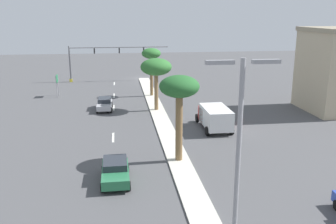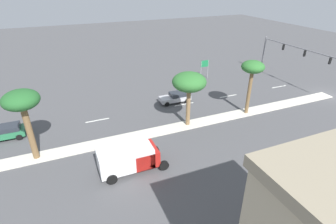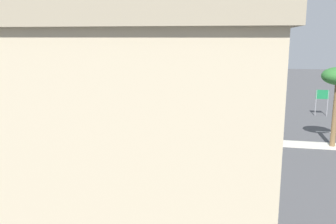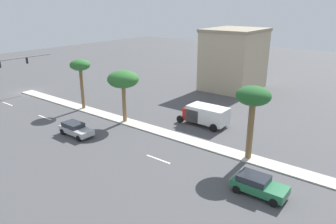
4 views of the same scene
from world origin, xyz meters
name	(u,v)px [view 4 (image 4 of 4)]	position (x,y,z in m)	size (l,w,h in m)	color
ground_plane	(218,149)	(0.00, 35.37, 0.00)	(160.00, 160.00, 0.00)	#4C4C4F
median_curb	(328,182)	(0.00, 45.48, 0.06)	(1.80, 90.95, 0.12)	beige
lane_stripe_inboard	(8,104)	(5.25, 4.00, 0.01)	(0.20, 2.80, 0.01)	silver
lane_stripe_front	(45,118)	(5.25, 13.47, 0.01)	(0.20, 2.80, 0.01)	silver
lane_stripe_right	(80,130)	(5.25, 20.52, 0.01)	(0.20, 2.80, 0.01)	silver
lane_stripe_leading	(158,159)	(5.25, 32.04, 0.01)	(0.20, 2.80, 0.01)	silver
commercial_building	(234,59)	(-22.70, 25.38, 4.95)	(10.15, 8.36, 9.87)	tan
palm_tree_far	(80,67)	(-0.10, 14.45, 5.77)	(2.67, 2.67, 6.67)	brown
palm_tree_rear	(123,80)	(0.09, 22.56, 5.22)	(3.70, 3.70, 6.22)	olive
palm_tree_near	(253,99)	(-0.01, 38.55, 5.78)	(3.09, 3.09, 6.81)	brown
sedan_silver_inboard	(76,129)	(6.34, 21.26, 0.74)	(1.92, 4.21, 1.37)	#B2B2B7
sedan_green_outboard	(258,185)	(5.01, 41.59, 0.77)	(2.00, 4.09, 1.44)	#287047
box_truck	(204,114)	(-5.00, 30.70, 1.31)	(2.70, 5.90, 2.33)	#B21E19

